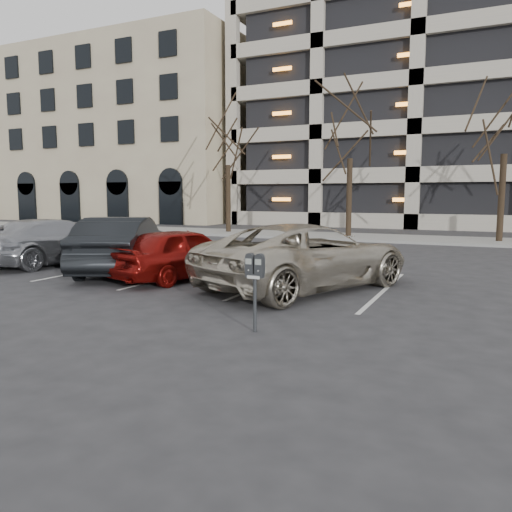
{
  "coord_description": "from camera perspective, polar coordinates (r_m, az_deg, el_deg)",
  "views": [
    {
      "loc": [
        3.5,
        -9.24,
        2.19
      ],
      "look_at": [
        -0.12,
        -1.47,
        1.14
      ],
      "focal_mm": 35.0,
      "sensor_mm": 36.0,
      "label": 1
    }
  ],
  "objects": [
    {
      "name": "car_red",
      "position": [
        13.21,
        -8.39,
        0.34
      ],
      "size": [
        2.7,
        4.31,
        1.37
      ],
      "primitive_type": "imported",
      "rotation": [
        0.0,
        0.0,
        2.85
      ],
      "color": "maroon",
      "rests_on": "ground"
    },
    {
      "name": "tree_a",
      "position": [
        28.91,
        -3.25,
        15.01
      ],
      "size": [
        3.8,
        3.8,
        8.64
      ],
      "color": "black",
      "rests_on": "ground"
    },
    {
      "name": "car_silver",
      "position": [
        17.15,
        -21.89,
        1.56
      ],
      "size": [
        2.77,
        5.26,
        1.46
      ],
      "primitive_type": "imported",
      "rotation": [
        0.0,
        0.0,
        2.99
      ],
      "color": "#97999E",
      "rests_on": "ground"
    },
    {
      "name": "suv_silver",
      "position": [
        11.76,
        5.8,
        -0.02
      ],
      "size": [
        4.57,
        6.1,
        1.55
      ],
      "rotation": [
        0.0,
        0.0,
        2.73
      ],
      "color": "beige",
      "rests_on": "ground"
    },
    {
      "name": "tree_b",
      "position": [
        26.42,
        10.82,
        16.21
      ],
      "size": [
        3.95,
        3.95,
        8.98
      ],
      "color": "black",
      "rests_on": "ground"
    },
    {
      "name": "parking_meter",
      "position": [
        7.93,
        -0.13,
        -1.98
      ],
      "size": [
        0.32,
        0.13,
        1.25
      ],
      "rotation": [
        0.0,
        0.0,
        -0.02
      ],
      "color": "black",
      "rests_on": "ground"
    },
    {
      "name": "stall_lines",
      "position": [
        12.73,
        1.93,
        -2.93
      ],
      "size": [
        16.9,
        5.2,
        0.0
      ],
      "color": "silver",
      "rests_on": "ground"
    },
    {
      "name": "car_dark",
      "position": [
        14.65,
        -15.0,
        1.25
      ],
      "size": [
        3.54,
        5.08,
        1.59
      ],
      "primitive_type": "imported",
      "rotation": [
        0.0,
        0.0,
        3.57
      ],
      "color": "black",
      "rests_on": "ground"
    },
    {
      "name": "office_building",
      "position": [
        50.54,
        -14.12,
        12.78
      ],
      "size": [
        26.0,
        16.2,
        15.0
      ],
      "color": "tan",
      "rests_on": "ground"
    },
    {
      "name": "ground",
      "position": [
        10.12,
        4.14,
        -5.56
      ],
      "size": [
        140.0,
        140.0,
        0.0
      ],
      "primitive_type": "plane",
      "color": "#28282B",
      "rests_on": "ground"
    },
    {
      "name": "tree_c",
      "position": [
        25.61,
        26.8,
        15.85
      ],
      "size": [
        3.94,
        3.94,
        8.95
      ],
      "color": "black",
      "rests_on": "ground"
    },
    {
      "name": "sidewalk",
      "position": [
        25.57,
        17.02,
        1.88
      ],
      "size": [
        80.0,
        4.0,
        0.12
      ],
      "primitive_type": "cube",
      "color": "gray",
      "rests_on": "ground"
    }
  ]
}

